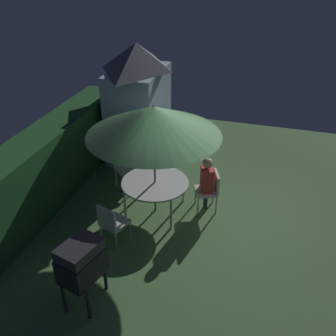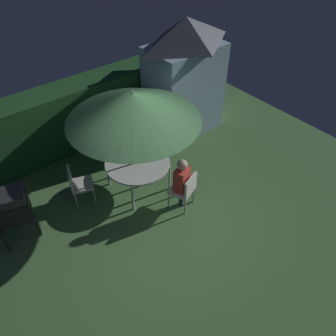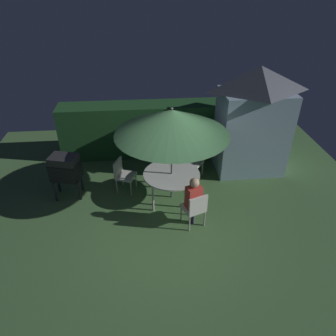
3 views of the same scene
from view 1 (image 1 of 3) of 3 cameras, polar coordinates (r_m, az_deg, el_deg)
name	(u,v)px [view 1 (image 1 of 3)]	position (r m, az deg, el deg)	size (l,w,h in m)	color
ground_plane	(200,223)	(8.20, 4.74, -8.15)	(11.00, 11.00, 0.00)	#47703D
hedge_backdrop	(48,165)	(8.95, -17.45, 0.41)	(6.08, 0.85, 1.67)	#1E4C23
garden_shed	(138,101)	(10.17, -4.47, 9.93)	(2.02, 1.34, 3.05)	#9EBCD1
patio_table	(155,184)	(8.14, -1.95, -2.38)	(1.44, 1.44, 0.74)	white
patio_umbrella	(154,121)	(7.45, -2.14, 7.05)	(2.70, 2.70, 2.50)	#4C4C51
bbq_grill	(81,262)	(6.25, -12.82, -13.52)	(0.80, 0.66, 1.20)	black
chair_near_shed	(210,188)	(8.35, 6.33, -3.03)	(0.60, 0.60, 0.90)	silver
chair_far_side	(125,166)	(9.17, -6.47, 0.26)	(0.65, 0.65, 0.90)	silver
chair_toward_hedge	(112,222)	(7.44, -8.42, -7.96)	(0.59, 0.59, 0.90)	silver
person_in_red	(207,178)	(8.20, 5.84, -1.53)	(0.40, 0.35, 1.26)	#CC3D33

